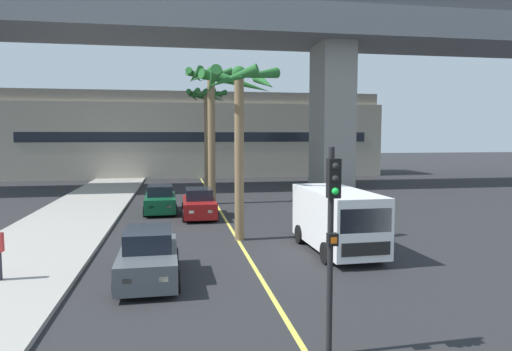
# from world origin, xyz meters

# --- Properties ---
(sidewalk_left) EXTENTS (4.80, 80.00, 0.15)m
(sidewalk_left) POSITION_xyz_m (-8.00, 16.00, 0.07)
(sidewalk_left) COLOR #9E9991
(sidewalk_left) RESTS_ON ground
(lane_stripe_center) EXTENTS (0.14, 56.00, 0.01)m
(lane_stripe_center) POSITION_xyz_m (0.00, 24.00, 0.00)
(lane_stripe_center) COLOR #DBCC4C
(lane_stripe_center) RESTS_ON ground
(bridge_overpass) EXTENTS (87.58, 8.00, 16.48)m
(bridge_overpass) POSITION_xyz_m (0.83, 37.98, 13.08)
(bridge_overpass) COLOR slate
(bridge_overpass) RESTS_ON ground
(pier_building_backdrop) EXTENTS (39.58, 8.04, 8.98)m
(pier_building_backdrop) POSITION_xyz_m (0.00, 50.95, 4.43)
(pier_building_backdrop) COLOR #BCB29E
(pier_building_backdrop) RESTS_ON ground
(car_queue_front) EXTENTS (1.86, 4.11, 1.56)m
(car_queue_front) POSITION_xyz_m (-1.33, 24.29, 0.72)
(car_queue_front) COLOR maroon
(car_queue_front) RESTS_ON ground
(car_queue_second) EXTENTS (1.88, 4.12, 1.56)m
(car_queue_second) POSITION_xyz_m (-3.42, 13.57, 0.72)
(car_queue_second) COLOR #4C5156
(car_queue_second) RESTS_ON ground
(car_queue_third) EXTENTS (1.90, 4.13, 1.56)m
(car_queue_third) POSITION_xyz_m (-3.45, 26.23, 0.72)
(car_queue_third) COLOR #0C4728
(car_queue_third) RESTS_ON ground
(delivery_van) EXTENTS (2.27, 5.30, 2.36)m
(delivery_van) POSITION_xyz_m (3.44, 15.87, 1.29)
(delivery_van) COLOR white
(delivery_van) RESTS_ON ground
(traffic_light_median_near) EXTENTS (0.24, 0.37, 4.20)m
(traffic_light_median_near) POSITION_xyz_m (0.43, 7.88, 2.71)
(traffic_light_median_near) COLOR black
(traffic_light_median_near) RESTS_ON ground
(palm_tree_near_median) EXTENTS (3.31, 3.44, 7.28)m
(palm_tree_near_median) POSITION_xyz_m (0.06, 18.47, 5.80)
(palm_tree_near_median) COLOR brown
(palm_tree_near_median) RESTS_ON ground
(palm_tree_mid_median) EXTENTS (3.34, 3.38, 8.76)m
(palm_tree_mid_median) POSITION_xyz_m (-0.24, 29.06, 6.87)
(palm_tree_mid_median) COLOR brown
(palm_tree_mid_median) RESTS_ON ground
(palm_tree_far_median) EXTENTS (3.48, 3.61, 8.33)m
(palm_tree_far_median) POSITION_xyz_m (0.02, 38.22, 6.71)
(palm_tree_far_median) COLOR brown
(palm_tree_far_median) RESTS_ON ground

